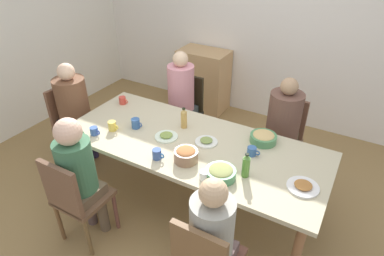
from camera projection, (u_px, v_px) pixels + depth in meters
The scene contains 29 objects.
ground_plane at pixel (192, 202), 3.35m from camera, with size 6.41×6.41×0.00m, color olive.
wall_back at pixel (274, 25), 4.23m from camera, with size 5.58×0.12×2.60m, color white.
dining_table at pixel (192, 148), 2.99m from camera, with size 2.42×1.00×0.74m.
person_0 at pixel (212, 234), 2.15m from camera, with size 0.30×0.30×1.15m.
chair_1 at pixel (283, 135), 3.47m from camera, with size 0.40×0.40×0.90m.
person_1 at pixel (283, 122), 3.29m from camera, with size 0.33×0.33×1.19m.
chair_2 at pixel (75, 197), 2.68m from camera, with size 0.40×0.40×0.90m.
person_2 at pixel (78, 171), 2.64m from camera, with size 0.30×0.30×1.21m.
chair_3 at pixel (185, 108), 3.98m from camera, with size 0.40×0.40×0.90m.
person_3 at pixel (181, 94), 3.79m from camera, with size 0.30×0.30×1.24m.
chair_4 at pixel (72, 119), 3.74m from camera, with size 0.40×0.40×0.90m.
person_4 at pixel (74, 105), 3.59m from camera, with size 0.34×0.34×1.20m.
plate_0 at pixel (303, 186), 2.44m from camera, with size 0.24×0.24×0.04m.
plate_1 at pixel (206, 141), 2.94m from camera, with size 0.20×0.20×0.04m.
plate_2 at pixel (166, 136), 3.01m from camera, with size 0.21×0.21×0.04m.
bowl_0 at pixel (221, 173), 2.52m from camera, with size 0.24×0.24×0.09m.
bowl_1 at pixel (263, 138), 2.93m from camera, with size 0.24×0.24×0.09m.
bowl_2 at pixel (186, 155), 2.69m from camera, with size 0.20×0.20×0.12m.
cup_0 at pixel (252, 151), 2.77m from camera, with size 0.11×0.08×0.08m.
cup_1 at pixel (123, 100), 3.56m from camera, with size 0.11×0.07×0.08m.
cup_2 at pixel (94, 131), 3.04m from camera, with size 0.11×0.07×0.08m.
cup_3 at pixel (112, 126), 3.10m from camera, with size 0.11×0.08×0.09m.
cup_4 at pixel (136, 123), 3.14m from camera, with size 0.12×0.08×0.10m.
cup_5 at pixel (157, 154), 2.73m from camera, with size 0.11×0.08×0.09m.
cup_6 at pixel (79, 132), 3.02m from camera, with size 0.11×0.07×0.08m.
cup_7 at pixel (205, 175), 2.51m from camera, with size 0.11×0.08×0.07m.
bottle_0 at pixel (246, 166), 2.51m from camera, with size 0.06×0.06×0.21m.
bottle_1 at pixel (184, 118), 3.12m from camera, with size 0.06×0.06×0.21m.
side_cabinet at pixel (204, 80), 4.82m from camera, with size 0.70×0.44×0.90m, color tan.
Camera 1 is at (1.21, -2.11, 2.42)m, focal length 30.63 mm.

